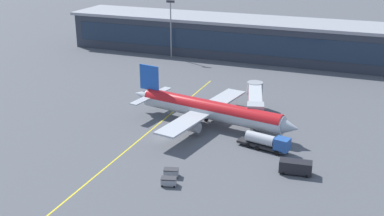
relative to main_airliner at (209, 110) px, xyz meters
name	(u,v)px	position (x,y,z in m)	size (l,w,h in m)	color
ground_plane	(163,137)	(-6.96, -9.63, -3.86)	(700.00, 700.00, 0.00)	#515459
apron_lead_in_line	(150,131)	(-11.11, -7.63, -3.85)	(0.30, 80.00, 0.01)	yellow
terminal_building	(311,42)	(12.99, 65.30, 2.62)	(173.67, 20.86, 12.92)	#2D333D
main_airliner	(209,110)	(0.00, 0.00, 0.00)	(41.63, 33.09, 11.73)	#B2B7BC
jet_bridge	(255,98)	(8.32, 8.28, 0.98)	(7.94, 18.86, 6.55)	#B2B7BC
fuel_tanker	(267,142)	(14.89, -7.72, -2.11)	(11.08, 4.72, 3.25)	#232326
lavatory_truck	(295,166)	(21.81, -15.69, -2.44)	(6.02, 2.92, 2.50)	black
baggage_cart_0	(169,181)	(2.31, -27.78, -3.08)	(2.97, 2.23, 1.48)	gray
baggage_cart_1	(171,172)	(1.44, -24.70, -3.08)	(2.97, 2.23, 1.48)	gray
apron_light_mast_1	(171,24)	(-32.50, 53.34, 7.83)	(2.80, 0.50, 19.56)	gray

